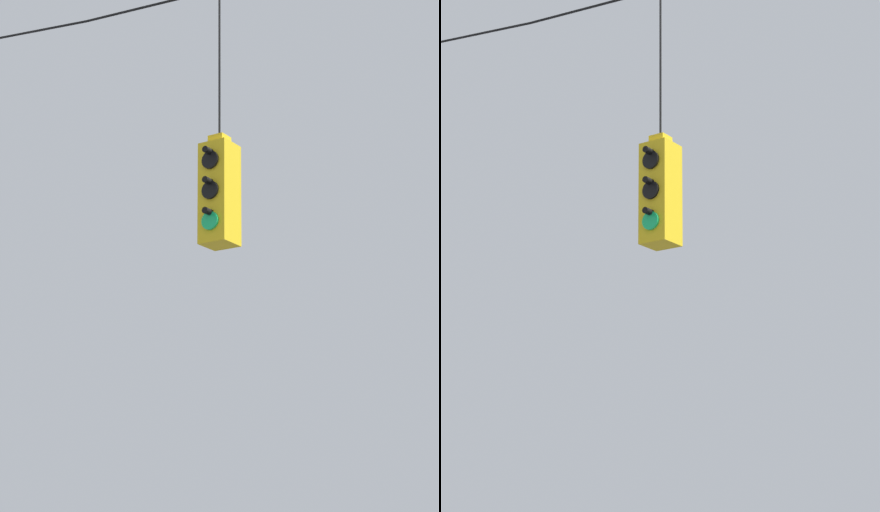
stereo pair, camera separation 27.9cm
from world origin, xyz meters
TOP-DOWN VIEW (x-y plane):
  - traffic_light_near_right_pole at (-3.77, -0.26)m, footprint 0.34×0.46m

SIDE VIEW (x-z plane):
  - traffic_light_near_right_pole at x=-3.77m, z-range 3.75..6.79m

